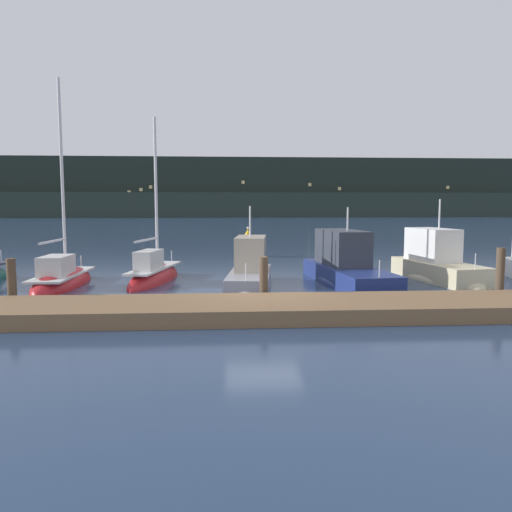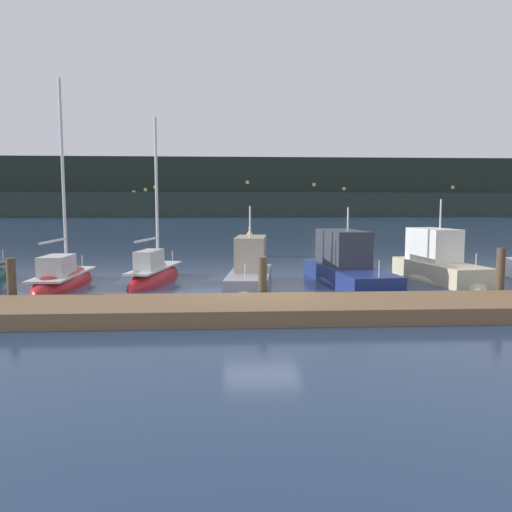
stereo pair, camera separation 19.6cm
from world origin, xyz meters
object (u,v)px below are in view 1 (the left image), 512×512
motorboat_berth_6 (347,275)px  channel_buoy (248,246)px  sailboat_berth_4 (154,278)px  motorboat_berth_7 (437,271)px  motorboat_berth_5 (250,278)px  sailboat_berth_3 (62,283)px

motorboat_berth_6 → channel_buoy: bearing=107.7°
sailboat_berth_4 → motorboat_berth_7: (12.09, -0.25, 0.24)m
motorboat_berth_6 → motorboat_berth_7: bearing=10.8°
motorboat_berth_5 → sailboat_berth_3: bearing=175.3°
sailboat_berth_3 → motorboat_berth_6: 11.45m
motorboat_berth_7 → channel_buoy: bearing=127.1°
motorboat_berth_5 → motorboat_berth_7: bearing=8.2°
motorboat_berth_5 → sailboat_berth_4: bearing=160.4°
motorboat_berth_6 → motorboat_berth_7: size_ratio=1.25×
sailboat_berth_4 → motorboat_berth_7: size_ratio=1.29×
motorboat_berth_6 → channel_buoy: 11.46m
channel_buoy → sailboat_berth_3: bearing=-126.7°
sailboat_berth_3 → channel_buoy: (7.96, 10.67, 0.55)m
sailboat_berth_4 → motorboat_berth_5: sailboat_berth_4 is taller
motorboat_berth_7 → motorboat_berth_6: bearing=-169.2°
sailboat_berth_3 → motorboat_berth_5: size_ratio=1.57×
sailboat_berth_3 → channel_buoy: size_ratio=4.81×
sailboat_berth_4 → motorboat_berth_6: bearing=-7.5°
motorboat_berth_6 → motorboat_berth_5: bearing=-174.7°
sailboat_berth_3 → motorboat_berth_5: 7.50m
sailboat_berth_3 → motorboat_berth_6: (11.44, -0.24, 0.22)m
motorboat_berth_6 → channel_buoy: (-3.48, 10.91, 0.32)m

